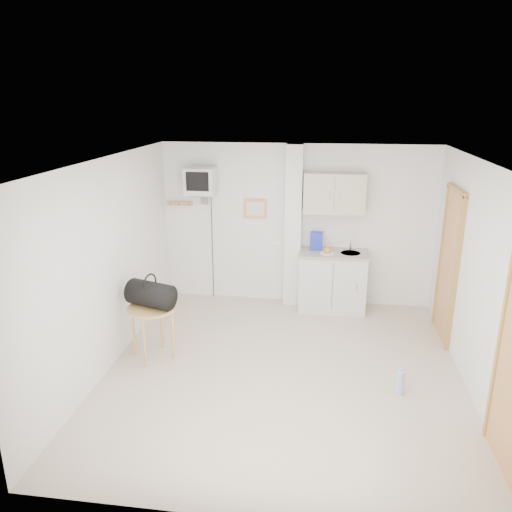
# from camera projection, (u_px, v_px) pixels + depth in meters

# --- Properties ---
(ground) EXTENTS (4.50, 4.50, 0.00)m
(ground) POSITION_uv_depth(u_px,v_px,m) (283.00, 371.00, 6.00)
(ground) COLOR #BDAA95
(ground) RESTS_ON ground
(room_envelope) EXTENTS (4.24, 4.54, 2.55)m
(room_envelope) POSITION_uv_depth(u_px,v_px,m) (307.00, 248.00, 5.59)
(room_envelope) COLOR white
(room_envelope) RESTS_ON ground
(kitchenette) EXTENTS (1.03, 0.58, 2.10)m
(kitchenette) POSITION_uv_depth(u_px,v_px,m) (333.00, 259.00, 7.57)
(kitchenette) COLOR silver
(kitchenette) RESTS_ON ground
(crt_television) EXTENTS (0.44, 0.45, 2.15)m
(crt_television) POSITION_uv_depth(u_px,v_px,m) (201.00, 182.00, 7.51)
(crt_television) COLOR slate
(crt_television) RESTS_ON ground
(round_table) EXTENTS (0.61, 0.61, 0.68)m
(round_table) POSITION_uv_depth(u_px,v_px,m) (152.00, 314.00, 6.17)
(round_table) COLOR tan
(round_table) RESTS_ON ground
(duffel_bag) EXTENTS (0.65, 0.49, 0.43)m
(duffel_bag) POSITION_uv_depth(u_px,v_px,m) (151.00, 294.00, 6.11)
(duffel_bag) COLOR black
(duffel_bag) RESTS_ON round_table
(water_bottle) EXTENTS (0.10, 0.10, 0.31)m
(water_bottle) POSITION_uv_depth(u_px,v_px,m) (400.00, 382.00, 5.52)
(water_bottle) COLOR #96AFD3
(water_bottle) RESTS_ON ground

